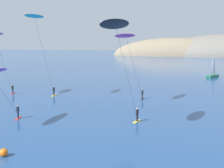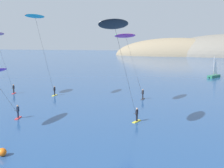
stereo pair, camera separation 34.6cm
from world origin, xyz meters
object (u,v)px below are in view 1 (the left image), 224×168
at_px(kitesurfer_magenta, 127,41).
at_px(kitesurfer_black, 117,32).
at_px(kitesurfer_cyan, 37,25).
at_px(marker_buoy, 4,152).
at_px(sailboat_near, 212,75).

bearing_deg(kitesurfer_magenta, kitesurfer_black, -82.20).
distance_m(kitesurfer_cyan, marker_buoy, 25.89).
distance_m(kitesurfer_cyan, kitesurfer_black, 21.19).
height_order(kitesurfer_cyan, kitesurfer_black, kitesurfer_cyan).
bearing_deg(marker_buoy, sailboat_near, 70.54).
bearing_deg(kitesurfer_magenta, kitesurfer_cyan, -179.46).
height_order(sailboat_near, kitesurfer_magenta, kitesurfer_magenta).
bearing_deg(kitesurfer_black, kitesurfer_magenta, 97.80).
xyz_separation_m(sailboat_near, marker_buoy, (-21.21, -60.05, -0.29)).
xyz_separation_m(kitesurfer_cyan, marker_buoy, (8.62, -21.36, -11.82)).
bearing_deg(marker_buoy, kitesurfer_black, 45.93).
bearing_deg(sailboat_near, kitesurfer_magenta, -111.63).
relative_size(sailboat_near, kitesurfer_magenta, 0.53).
distance_m(sailboat_near, kitesurfer_cyan, 50.20).
bearing_deg(sailboat_near, marker_buoy, -109.46).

